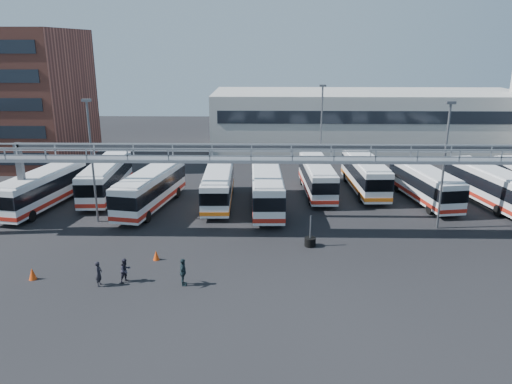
{
  "coord_description": "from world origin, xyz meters",
  "views": [
    {
      "loc": [
        -1.94,
        -31.13,
        14.47
      ],
      "look_at": [
        -2.67,
        6.0,
        3.28
      ],
      "focal_mm": 35.0,
      "sensor_mm": 36.0,
      "label": 1
    }
  ],
  "objects_px": {
    "bus_4": "(267,188)",
    "pedestrian_d": "(183,272)",
    "light_pole_mid": "(445,159)",
    "cone_left": "(32,274)",
    "bus_5": "(317,177)",
    "bus_2": "(150,188)",
    "bus_8": "(488,184)",
    "bus_1": "(106,178)",
    "light_pole_left": "(92,155)",
    "cone_right": "(156,255)",
    "pedestrian_a": "(99,274)",
    "bus_3": "(218,185)",
    "tire_stack": "(310,241)",
    "bus_6": "(365,173)",
    "bus_7": "(425,183)",
    "bus_0": "(42,188)",
    "pedestrian_b": "(125,270)",
    "light_pole_back": "(321,127)"
  },
  "relations": [
    {
      "from": "bus_3",
      "to": "cone_right",
      "type": "relative_size",
      "value": 15.27
    },
    {
      "from": "bus_6",
      "to": "pedestrian_d",
      "type": "height_order",
      "value": "bus_6"
    },
    {
      "from": "light_pole_back",
      "to": "bus_2",
      "type": "relative_size",
      "value": 0.88
    },
    {
      "from": "pedestrian_a",
      "to": "pedestrian_d",
      "type": "distance_m",
      "value": 5.19
    },
    {
      "from": "light_pole_mid",
      "to": "bus_6",
      "type": "bearing_deg",
      "value": 111.08
    },
    {
      "from": "light_pole_mid",
      "to": "bus_7",
      "type": "relative_size",
      "value": 0.93
    },
    {
      "from": "bus_5",
      "to": "cone_right",
      "type": "distance_m",
      "value": 20.33
    },
    {
      "from": "light_pole_mid",
      "to": "pedestrian_d",
      "type": "distance_m",
      "value": 22.12
    },
    {
      "from": "bus_0",
      "to": "pedestrian_b",
      "type": "relative_size",
      "value": 7.25
    },
    {
      "from": "bus_3",
      "to": "bus_8",
      "type": "distance_m",
      "value": 24.97
    },
    {
      "from": "pedestrian_d",
      "to": "cone_left",
      "type": "distance_m",
      "value": 9.74
    },
    {
      "from": "cone_right",
      "to": "tire_stack",
      "type": "distance_m",
      "value": 11.17
    },
    {
      "from": "cone_left",
      "to": "bus_6",
      "type": "bearing_deg",
      "value": 38.99
    },
    {
      "from": "bus_2",
      "to": "pedestrian_b",
      "type": "distance_m",
      "value": 14.6
    },
    {
      "from": "cone_right",
      "to": "bus_7",
      "type": "bearing_deg",
      "value": 31.15
    },
    {
      "from": "light_pole_left",
      "to": "bus_3",
      "type": "relative_size",
      "value": 0.95
    },
    {
      "from": "bus_2",
      "to": "bus_4",
      "type": "height_order",
      "value": "bus_4"
    },
    {
      "from": "bus_1",
      "to": "bus_3",
      "type": "distance_m",
      "value": 11.27
    },
    {
      "from": "bus_2",
      "to": "pedestrian_b",
      "type": "xyz_separation_m",
      "value": [
        1.6,
        -14.47,
        -1.11
      ]
    },
    {
      "from": "bus_5",
      "to": "bus_8",
      "type": "relative_size",
      "value": 0.93
    },
    {
      "from": "pedestrian_a",
      "to": "bus_3",
      "type": "bearing_deg",
      "value": -19.52
    },
    {
      "from": "bus_7",
      "to": "cone_left",
      "type": "xyz_separation_m",
      "value": [
        -29.66,
        -16.67,
        -1.41
      ]
    },
    {
      "from": "bus_2",
      "to": "bus_8",
      "type": "distance_m",
      "value": 31.02
    },
    {
      "from": "light_pole_mid",
      "to": "pedestrian_a",
      "type": "distance_m",
      "value": 26.78
    },
    {
      "from": "bus_7",
      "to": "pedestrian_d",
      "type": "relative_size",
      "value": 6.2
    },
    {
      "from": "bus_6",
      "to": "cone_right",
      "type": "relative_size",
      "value": 16.2
    },
    {
      "from": "light_pole_left",
      "to": "cone_right",
      "type": "distance_m",
      "value": 11.35
    },
    {
      "from": "bus_5",
      "to": "bus_2",
      "type": "bearing_deg",
      "value": -165.48
    },
    {
      "from": "pedestrian_b",
      "to": "cone_right",
      "type": "bearing_deg",
      "value": 15.86
    },
    {
      "from": "bus_3",
      "to": "pedestrian_d",
      "type": "distance_m",
      "value": 16.34
    },
    {
      "from": "light_pole_left",
      "to": "cone_left",
      "type": "distance_m",
      "value": 11.95
    },
    {
      "from": "bus_4",
      "to": "pedestrian_d",
      "type": "height_order",
      "value": "bus_4"
    },
    {
      "from": "bus_6",
      "to": "cone_right",
      "type": "xyz_separation_m",
      "value": [
        -17.49,
        -16.89,
        -1.54
      ]
    },
    {
      "from": "light_pole_mid",
      "to": "bus_3",
      "type": "xyz_separation_m",
      "value": [
        -18.29,
        6.03,
        -3.94
      ]
    },
    {
      "from": "bus_5",
      "to": "bus_8",
      "type": "xyz_separation_m",
      "value": [
        15.52,
        -2.59,
        0.1
      ]
    },
    {
      "from": "light_pole_mid",
      "to": "cone_left",
      "type": "relative_size",
      "value": 13.15
    },
    {
      "from": "bus_8",
      "to": "tire_stack",
      "type": "height_order",
      "value": "bus_8"
    },
    {
      "from": "light_pole_left",
      "to": "cone_left",
      "type": "xyz_separation_m",
      "value": [
        -0.69,
        -10.67,
        -5.34
      ]
    },
    {
      "from": "bus_2",
      "to": "pedestrian_a",
      "type": "bearing_deg",
      "value": -79.11
    },
    {
      "from": "bus_1",
      "to": "bus_4",
      "type": "height_order",
      "value": "bus_4"
    },
    {
      "from": "cone_right",
      "to": "bus_0",
      "type": "bearing_deg",
      "value": 138.59
    },
    {
      "from": "bus_4",
      "to": "tire_stack",
      "type": "xyz_separation_m",
      "value": [
        3.19,
        -8.58,
        -1.51
      ]
    },
    {
      "from": "light_pole_back",
      "to": "bus_5",
      "type": "distance_m",
      "value": 6.97
    },
    {
      "from": "light_pole_mid",
      "to": "cone_right",
      "type": "bearing_deg",
      "value": -163.01
    },
    {
      "from": "pedestrian_a",
      "to": "tire_stack",
      "type": "distance_m",
      "value": 15.04
    },
    {
      "from": "bus_0",
      "to": "bus_3",
      "type": "bearing_deg",
      "value": 15.71
    },
    {
      "from": "light_pole_back",
      "to": "bus_7",
      "type": "bearing_deg",
      "value": -41.72
    },
    {
      "from": "pedestrian_b",
      "to": "bus_6",
      "type": "bearing_deg",
      "value": -6.96
    },
    {
      "from": "bus_5",
      "to": "pedestrian_d",
      "type": "bearing_deg",
      "value": -119.83
    },
    {
      "from": "bus_3",
      "to": "bus_4",
      "type": "distance_m",
      "value": 4.68
    }
  ]
}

